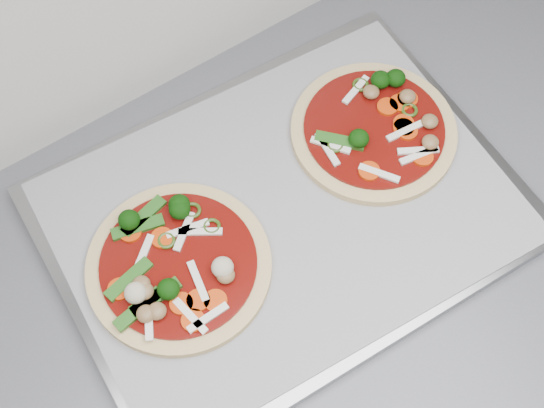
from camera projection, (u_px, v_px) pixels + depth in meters
baking_tray at (284, 214)px, 0.86m from camera, size 0.53×0.41×0.02m
parchment at (284, 210)px, 0.85m from camera, size 0.52×0.40×0.00m
pizza_left at (176, 265)px, 0.81m from camera, size 0.25×0.25×0.03m
pizza_right at (376, 128)px, 0.89m from camera, size 0.22×0.22×0.03m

